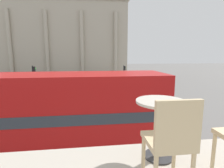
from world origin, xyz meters
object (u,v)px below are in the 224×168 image
Objects in this scene: plaza_building_left at (68,40)px; pedestrian_blue at (122,77)px; cafe_chair_0 at (171,139)px; traffic_light_near at (114,87)px; cafe_dining_table at (160,116)px; pedestrian_red at (130,77)px; double_decker_bus at (41,115)px; pedestrian_olive at (115,84)px; pedestrian_black at (69,102)px; traffic_light_far at (124,73)px; traffic_light_mid at (34,79)px.

plaza_building_left is 17.26× the size of pedestrian_blue.
traffic_light_near is (1.18, 12.35, -1.76)m from cafe_chair_0.
pedestrian_red is (6.46, 28.82, -3.19)m from cafe_dining_table.
plaza_building_left is (-3.66, 43.38, 6.96)m from double_decker_bus.
double_decker_bus is at bearing -77.54° from pedestrian_olive.
pedestrian_blue is 17.75m from pedestrian_black.
pedestrian_red is at bearing -81.72° from pedestrian_blue.
traffic_light_far is 14.63m from pedestrian_black.
double_decker_bus reaches higher than pedestrian_blue.
cafe_dining_table reaches higher than traffic_light_mid.
plaza_building_left reaches higher than cafe_dining_table.
pedestrian_black is at bearing 80.04° from double_decker_bus.
traffic_light_mid is at bearing -122.42° from pedestrian_olive.
pedestrian_black is at bearing 96.44° from cafe_chair_0.
pedestrian_red reaches higher than pedestrian_black.
plaza_building_left is 9.38× the size of traffic_light_far.
traffic_light_far is at bearing -81.72° from pedestrian_black.
double_decker_bus is 6.22× the size of pedestrian_red.
double_decker_bus is 11.97m from traffic_light_mid.
traffic_light_far is at bearing 61.52° from double_decker_bus.
pedestrian_red is (13.16, -20.44, -8.25)m from plaza_building_left.
traffic_light_near is at bearing -35.09° from traffic_light_mid.
cafe_dining_table reaches higher than traffic_light_near.
pedestrian_black is at bearing -83.65° from plaza_building_left.
plaza_building_left is 25.67m from pedestrian_red.
double_decker_bus is 16.87m from pedestrian_olive.
plaza_building_left is 27.01m from traffic_light_far.
traffic_light_far is at bearing 75.41° from traffic_light_near.
traffic_light_far is at bearing -160.51° from pedestrian_blue.
pedestrian_red is 1.54m from pedestrian_blue.
pedestrian_red is at bearing 59.49° from traffic_light_far.
cafe_chair_0 is 30.39m from pedestrian_blue.
cafe_chair_0 is at bearing -103.30° from cafe_dining_table.
cafe_dining_table is 0.19× the size of traffic_light_near.
cafe_chair_0 reaches higher than traffic_light_mid.
pedestrian_red is (13.19, 11.55, -1.50)m from traffic_light_mid.
traffic_light_near is 4.29m from pedestrian_black.
pedestrian_blue reaches higher than pedestrian_black.
pedestrian_red is at bearing 93.57° from pedestrian_olive.
pedestrian_red is (6.59, 29.36, -3.17)m from cafe_chair_0.
pedestrian_black is (0.35, 7.37, -1.40)m from double_decker_bus.
traffic_light_near reaches higher than pedestrian_olive.
plaza_building_left is at bearing 101.69° from traffic_light_near.
double_decker_bus is at bearing 60.44° from pedestrian_red.
cafe_chair_0 is at bearing -69.68° from traffic_light_mid.
traffic_light_far is (4.69, 25.81, -2.02)m from cafe_dining_table.
plaza_building_left is 32.69m from traffic_light_mid.
cafe_chair_0 is 0.52× the size of pedestrian_olive.
traffic_light_near reaches higher than pedestrian_black.
pedestrian_red is (5.42, 17.01, -1.41)m from traffic_light_near.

